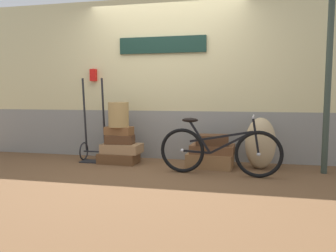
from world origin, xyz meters
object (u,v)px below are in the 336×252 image
suitcase_1 (122,148)px  bicycle (219,150)px  luggage_trolley (94,142)px  suitcase_3 (119,131)px  suitcase_6 (212,140)px  suitcase_4 (210,160)px  suitcase_5 (212,149)px  suitcase_2 (120,139)px  burlap_sack (260,143)px  wicker_basket (119,115)px  suitcase_0 (119,158)px

suitcase_1 → bicycle: bicycle is taller
luggage_trolley → suitcase_3: bearing=-4.0°
luggage_trolley → suitcase_6: bearing=-2.4°
suitcase_4 → bicycle: (0.15, -0.45, 0.22)m
suitcase_1 → luggage_trolley: bearing=179.1°
luggage_trolley → suitcase_4: bearing=-1.5°
suitcase_1 → suitcase_5: 1.40m
suitcase_5 → bicycle: bearing=-72.3°
suitcase_2 → bicycle: 1.60m
suitcase_1 → burlap_sack: (2.07, 0.03, 0.14)m
suitcase_4 → suitcase_6: suitcase_6 is taller
suitcase_6 → bicycle: 0.44m
suitcase_4 → suitcase_3: bearing=-175.8°
suitcase_2 → suitcase_4: (1.39, 0.00, -0.26)m
suitcase_1 → wicker_basket: size_ratio=1.57×
suitcase_6 → burlap_sack: 0.68m
suitcase_3 → suitcase_4: size_ratio=0.63×
suitcase_0 → luggage_trolley: bearing=171.8°
suitcase_0 → suitcase_4: (1.40, 0.03, 0.02)m
suitcase_1 → burlap_sack: size_ratio=0.81×
suitcase_1 → burlap_sack: 2.07m
suitcase_3 → suitcase_5: suitcase_3 is taller
suitcase_2 → suitcase_6: suitcase_6 is taller
suitcase_5 → suitcase_4: bearing=-171.3°
suitcase_4 → luggage_trolley: luggage_trolley is taller
suitcase_3 → luggage_trolley: luggage_trolley is taller
suitcase_2 → suitcase_4: size_ratio=0.65×
suitcase_3 → bicycle: bearing=-13.5°
suitcase_0 → wicker_basket: (-0.00, 0.02, 0.67)m
wicker_basket → luggage_trolley: (-0.44, 0.05, -0.44)m
suitcase_0 → suitcase_2: suitcase_2 is taller
luggage_trolley → bicycle: bearing=-14.1°
suitcase_1 → suitcase_2: bearing=-149.7°
wicker_basket → luggage_trolley: luggage_trolley is taller
luggage_trolley → suitcase_1: bearing=-4.6°
suitcase_2 → suitcase_3: 0.13m
wicker_basket → bicycle: bearing=-16.0°
suitcase_6 → wicker_basket: wicker_basket is taller
suitcase_2 → luggage_trolley: bearing=168.8°
suitcase_0 → suitcase_4: bearing=3.3°
wicker_basket → suitcase_5: bearing=0.4°
suitcase_4 → luggage_trolley: (-1.84, 0.05, 0.20)m
wicker_basket → luggage_trolley: size_ratio=0.29×
suitcase_0 → burlap_sack: 2.13m
suitcase_3 → burlap_sack: size_ratio=0.56×
suitcase_4 → bicycle: 0.52m
suitcase_0 → suitcase_4: size_ratio=0.91×
suitcase_4 → suitcase_5: suitcase_5 is taller
suitcase_4 → burlap_sack: 0.75m
suitcase_0 → suitcase_5: bearing=3.3°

